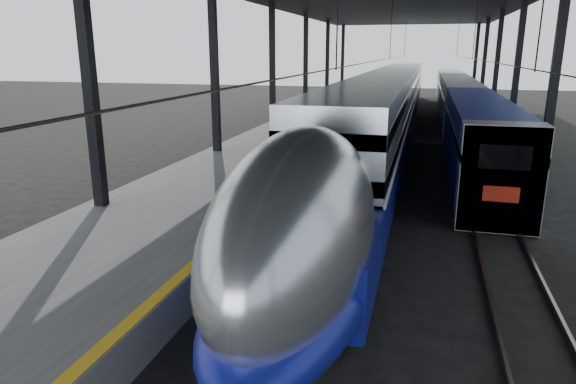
% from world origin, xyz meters
% --- Properties ---
extents(ground, '(160.00, 160.00, 0.00)m').
position_xyz_m(ground, '(0.00, 0.00, 0.00)').
color(ground, black).
rests_on(ground, ground).
extents(platform, '(6.00, 80.00, 1.00)m').
position_xyz_m(platform, '(-3.50, 20.00, 0.50)').
color(platform, '#4C4C4F').
rests_on(platform, ground).
extents(yellow_strip, '(0.30, 80.00, 0.01)m').
position_xyz_m(yellow_strip, '(-0.70, 20.00, 1.00)').
color(yellow_strip, gold).
rests_on(yellow_strip, platform).
extents(rails, '(6.52, 80.00, 0.16)m').
position_xyz_m(rails, '(4.50, 20.00, 0.08)').
color(rails, slate).
rests_on(rails, ground).
extents(tgv_train, '(3.20, 65.20, 4.59)m').
position_xyz_m(tgv_train, '(2.00, 28.28, 2.15)').
color(tgv_train, '#AFB1B6').
rests_on(tgv_train, ground).
extents(second_train, '(2.68, 56.05, 3.68)m').
position_xyz_m(second_train, '(7.00, 35.40, 1.87)').
color(second_train, navy).
rests_on(second_train, ground).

